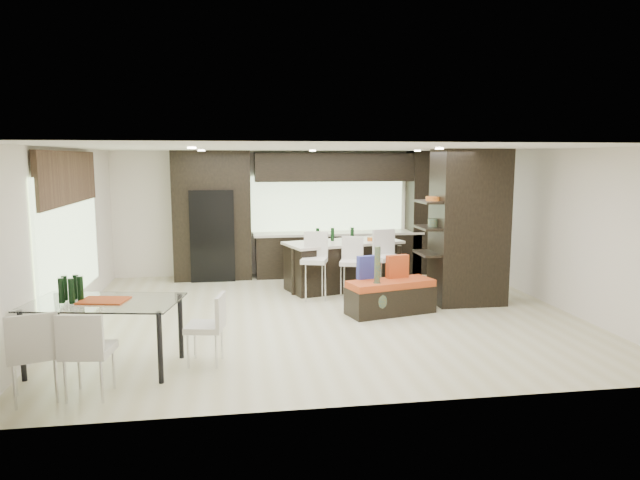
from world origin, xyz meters
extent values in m
plane|color=beige|center=(0.00, 0.00, 0.00)|extent=(8.00, 8.00, 0.00)
cube|color=white|center=(0.00, 3.50, 1.35)|extent=(8.00, 0.02, 2.70)
cube|color=white|center=(-4.00, 0.00, 1.35)|extent=(0.02, 7.00, 2.70)
cube|color=white|center=(4.00, 0.00, 1.35)|extent=(0.02, 7.00, 2.70)
cube|color=white|center=(0.00, 0.00, 2.70)|extent=(8.00, 7.00, 0.02)
cube|color=#B2D199|center=(-3.96, 0.20, 1.35)|extent=(0.04, 3.20, 1.90)
cube|color=#B2D199|center=(0.60, 3.46, 1.55)|extent=(3.40, 0.04, 1.20)
cube|color=brown|center=(-3.93, 0.20, 2.25)|extent=(0.08, 3.00, 0.80)
cube|color=white|center=(0.00, 0.25, 2.68)|extent=(4.00, 3.00, 0.02)
cube|color=black|center=(0.50, 3.17, 1.35)|extent=(6.80, 0.68, 2.70)
cube|color=black|center=(-1.90, 3.12, 0.95)|extent=(0.90, 0.68, 1.90)
cube|color=black|center=(2.60, 0.40, 1.35)|extent=(1.20, 0.80, 2.70)
cube|color=black|center=(0.65, 1.83, 0.47)|extent=(2.43, 1.56, 0.93)
cube|color=silver|center=(-0.04, 1.03, 0.49)|extent=(0.55, 0.55, 0.99)
cube|color=silver|center=(0.65, 1.04, 0.45)|extent=(0.50, 0.50, 0.90)
cube|color=silver|center=(1.34, 1.02, 0.50)|extent=(0.52, 0.52, 1.00)
cube|color=black|center=(1.07, -0.09, 0.28)|extent=(1.54, 0.90, 0.56)
cube|color=white|center=(-3.02, -2.01, 0.42)|extent=(1.91, 1.30, 0.84)
cube|color=silver|center=(-3.02, -2.82, 0.44)|extent=(0.53, 0.53, 0.89)
cube|color=silver|center=(-3.57, -2.83, 0.46)|extent=(0.62, 0.62, 0.91)
cube|color=silver|center=(-1.84, -2.01, 0.41)|extent=(0.51, 0.51, 0.82)
camera|label=1|loc=(-1.47, -8.97, 2.54)|focal=32.00mm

